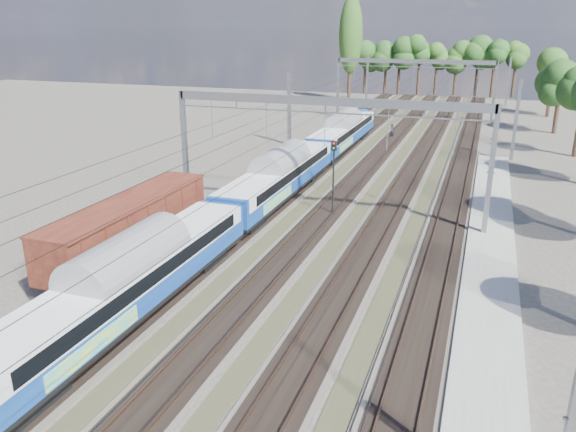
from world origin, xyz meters
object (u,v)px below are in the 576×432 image
(signal_near, at_px, (334,169))
(freight_boxcar, at_px, (130,225))
(emu_train, at_px, (279,172))
(signal_far, at_px, (476,91))
(worker, at_px, (392,131))

(signal_near, bearing_deg, freight_boxcar, -114.15)
(emu_train, distance_m, signal_far, 57.52)
(emu_train, xyz_separation_m, signal_far, (13.23, 55.97, 1.07))
(worker, bearing_deg, emu_train, -166.57)
(emu_train, relative_size, signal_near, 11.06)
(emu_train, relative_size, signal_far, 10.98)
(emu_train, bearing_deg, signal_near, -18.29)
(emu_train, xyz_separation_m, signal_near, (4.98, -1.65, 1.05))
(emu_train, height_order, worker, emu_train)
(freight_boxcar, xyz_separation_m, signal_near, (9.49, 12.33, 1.40))
(worker, bearing_deg, signal_near, -157.35)
(freight_boxcar, distance_m, worker, 45.38)
(worker, height_order, signal_far, signal_far)
(freight_boxcar, height_order, signal_far, signal_far)
(signal_near, relative_size, signal_far, 0.99)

